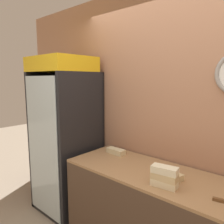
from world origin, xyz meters
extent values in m
cube|color=#AD7A5B|center=(0.00, 1.27, 1.35)|extent=(5.20, 0.06, 2.70)
cube|color=#4C3828|center=(0.00, 0.88, 0.42)|extent=(1.88, 0.67, 0.84)
cube|color=#9E754C|center=(0.00, 0.88, 0.85)|extent=(1.88, 0.67, 0.02)
cube|color=black|center=(-1.38, 1.20, 0.90)|extent=(0.72, 0.04, 1.80)
cube|color=black|center=(-1.71, 0.88, 0.90)|extent=(0.05, 0.68, 1.80)
cube|color=black|center=(-1.04, 0.88, 0.90)|extent=(0.05, 0.68, 1.80)
cube|color=black|center=(-1.38, 0.88, 0.03)|extent=(0.72, 0.68, 0.05)
cube|color=white|center=(-1.38, 1.17, 0.90)|extent=(0.62, 0.02, 1.70)
cube|color=silver|center=(-1.38, 0.53, 0.90)|extent=(0.62, 0.01, 1.70)
cube|color=gold|center=(-1.38, 0.84, 1.89)|extent=(0.72, 0.62, 0.18)
cube|color=silver|center=(-1.38, 0.86, 0.42)|extent=(0.60, 0.56, 0.01)
cube|color=silver|center=(-1.38, 0.86, 0.75)|extent=(0.60, 0.56, 0.01)
cube|color=silver|center=(-1.38, 0.86, 1.07)|extent=(0.60, 0.56, 0.01)
cube|color=silver|center=(-1.38, 0.86, 1.40)|extent=(0.60, 0.56, 0.01)
cylinder|color=#2D6B38|center=(-1.33, 0.62, 0.84)|extent=(0.07, 0.07, 0.18)
cylinder|color=#2D6B38|center=(-1.33, 0.62, 0.97)|extent=(0.03, 0.03, 0.08)
cylinder|color=navy|center=(-1.26, 0.62, 0.51)|extent=(0.07, 0.07, 0.17)
cylinder|color=navy|center=(-1.26, 0.62, 0.63)|extent=(0.03, 0.03, 0.07)
cylinder|color=gold|center=(-1.46, 0.61, 0.49)|extent=(0.06, 0.06, 0.12)
cylinder|color=gold|center=(-1.46, 0.61, 0.57)|extent=(0.02, 0.02, 0.05)
cylinder|color=#2D6B38|center=(-1.18, 0.62, 1.14)|extent=(0.06, 0.06, 0.12)
cylinder|color=#2D6B38|center=(-1.18, 0.62, 1.23)|extent=(0.03, 0.03, 0.05)
cylinder|color=#B2231E|center=(-1.60, 0.62, 0.50)|extent=(0.06, 0.06, 0.14)
cylinder|color=#B2231E|center=(-1.60, 0.62, 0.60)|extent=(0.03, 0.03, 0.06)
cylinder|color=orange|center=(-1.25, 0.61, 0.83)|extent=(0.06, 0.06, 0.15)
cylinder|color=orange|center=(-1.25, 0.61, 0.94)|extent=(0.02, 0.02, 0.06)
cylinder|color=#72337F|center=(-1.35, 0.62, 0.51)|extent=(0.08, 0.08, 0.15)
cylinder|color=#72337F|center=(-1.35, 0.62, 0.62)|extent=(0.03, 0.03, 0.07)
cube|color=beige|center=(0.13, 0.70, 0.89)|extent=(0.22, 0.12, 0.06)
cube|color=tan|center=(0.13, 0.70, 0.95)|extent=(0.21, 0.11, 0.06)
cube|color=beige|center=(0.13, 0.70, 1.00)|extent=(0.22, 0.13, 0.06)
cube|color=tan|center=(0.10, 0.89, 0.89)|extent=(0.22, 0.15, 0.05)
cube|color=beige|center=(-0.66, 1.04, 0.89)|extent=(0.23, 0.10, 0.06)
cube|color=brown|center=(0.54, 0.77, 0.87)|extent=(0.12, 0.05, 0.02)
camera|label=1|loc=(0.90, -0.80, 1.72)|focal=35.00mm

